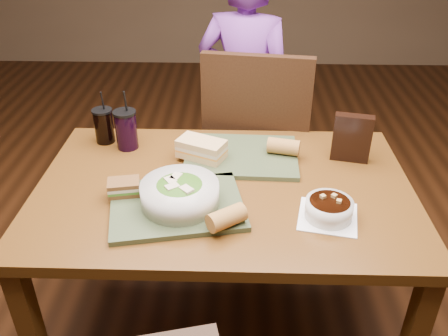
{
  "coord_description": "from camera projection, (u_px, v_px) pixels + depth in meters",
  "views": [
    {
      "loc": [
        0.04,
        -1.37,
        1.65
      ],
      "look_at": [
        0.0,
        0.0,
        0.82
      ],
      "focal_mm": 38.0,
      "sensor_mm": 36.0,
      "label": 1
    }
  ],
  "objects": [
    {
      "name": "ground",
      "position": [
        224.0,
        331.0,
        2.03
      ],
      "size": [
        6.0,
        6.0,
        0.0
      ],
      "primitive_type": "plane",
      "color": "#381C0B",
      "rests_on": "ground"
    },
    {
      "name": "dining_table",
      "position": [
        224.0,
        206.0,
        1.69
      ],
      "size": [
        1.3,
        0.85,
        0.75
      ],
      "color": "#553211",
      "rests_on": "ground"
    },
    {
      "name": "chair_far",
      "position": [
        253.0,
        146.0,
        2.22
      ],
      "size": [
        0.52,
        0.52,
        1.06
      ],
      "color": "black",
      "rests_on": "ground"
    },
    {
      "name": "diner",
      "position": [
        245.0,
        94.0,
        2.49
      ],
      "size": [
        0.58,
        0.46,
        1.39
      ],
      "primitive_type": "imported",
      "rotation": [
        0.0,
        0.0,
        2.88
      ],
      "color": "#73348F",
      "rests_on": "ground"
    },
    {
      "name": "tray_near",
      "position": [
        177.0,
        206.0,
        1.52
      ],
      "size": [
        0.47,
        0.4,
        0.02
      ],
      "primitive_type": "cube",
      "rotation": [
        0.0,
        0.0,
        0.2
      ],
      "color": "#374428",
      "rests_on": "dining_table"
    },
    {
      "name": "tray_far",
      "position": [
        241.0,
        156.0,
        1.8
      ],
      "size": [
        0.43,
        0.33,
        0.02
      ],
      "primitive_type": "cube",
      "rotation": [
        0.0,
        0.0,
        -0.03
      ],
      "color": "#374428",
      "rests_on": "dining_table"
    },
    {
      "name": "salad_bowl",
      "position": [
        180.0,
        193.0,
        1.5
      ],
      "size": [
        0.25,
        0.25,
        0.08
      ],
      "color": "silver",
      "rests_on": "tray_near"
    },
    {
      "name": "soup_bowl",
      "position": [
        329.0,
        209.0,
        1.47
      ],
      "size": [
        0.21,
        0.21,
        0.07
      ],
      "color": "white",
      "rests_on": "dining_table"
    },
    {
      "name": "sandwich_near",
      "position": [
        124.0,
        187.0,
        1.56
      ],
      "size": [
        0.11,
        0.09,
        0.05
      ],
      "color": "#593819",
      "rests_on": "tray_near"
    },
    {
      "name": "sandwich_far",
      "position": [
        201.0,
        149.0,
        1.76
      ],
      "size": [
        0.2,
        0.16,
        0.07
      ],
      "color": "tan",
      "rests_on": "tray_far"
    },
    {
      "name": "baguette_near",
      "position": [
        227.0,
        218.0,
        1.41
      ],
      "size": [
        0.13,
        0.12,
        0.06
      ],
      "primitive_type": "cylinder",
      "rotation": [
        0.0,
        1.57,
        0.62
      ],
      "color": "#AD7533",
      "rests_on": "tray_near"
    },
    {
      "name": "baguette_far",
      "position": [
        283.0,
        147.0,
        1.78
      ],
      "size": [
        0.13,
        0.08,
        0.06
      ],
      "primitive_type": "cylinder",
      "rotation": [
        0.0,
        1.57,
        -0.23
      ],
      "color": "#AD7533",
      "rests_on": "tray_far"
    },
    {
      "name": "cup_cola",
      "position": [
        104.0,
        126.0,
        1.88
      ],
      "size": [
        0.08,
        0.08,
        0.22
      ],
      "color": "black",
      "rests_on": "dining_table"
    },
    {
      "name": "cup_berry",
      "position": [
        126.0,
        129.0,
        1.84
      ],
      "size": [
        0.09,
        0.09,
        0.24
      ],
      "color": "black",
      "rests_on": "dining_table"
    },
    {
      "name": "chip_bag",
      "position": [
        352.0,
        138.0,
        1.75
      ],
      "size": [
        0.15,
        0.07,
        0.18
      ],
      "primitive_type": "cube",
      "rotation": [
        0.0,
        0.0,
        -0.22
      ],
      "color": "black",
      "rests_on": "dining_table"
    }
  ]
}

